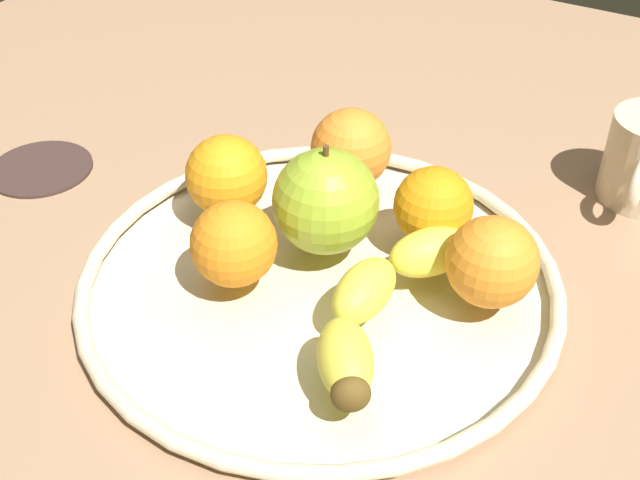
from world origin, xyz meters
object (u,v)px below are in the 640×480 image
(fruit_bowl, at_px, (320,280))
(orange_front_right, at_px, (351,148))
(orange_back_right, at_px, (492,262))
(orange_front_left, at_px, (234,244))
(orange_center, at_px, (226,176))
(apple, at_px, (326,201))
(ambient_coaster, at_px, (41,167))
(orange_back_left, at_px, (433,206))
(banana, at_px, (381,301))

(fruit_bowl, distance_m, orange_front_right, 0.13)
(orange_back_right, bearing_deg, orange_front_left, -66.54)
(fruit_bowl, distance_m, orange_center, 0.12)
(orange_front_left, bearing_deg, apple, 151.36)
(apple, relative_size, ambient_coaster, 0.95)
(fruit_bowl, relative_size, orange_center, 5.49)
(orange_back_left, xyz_separation_m, orange_front_left, (0.12, -0.11, 0.00))
(apple, xyz_separation_m, orange_center, (0.00, -0.09, -0.01))
(apple, bearing_deg, fruit_bowl, 22.81)
(banana, xyz_separation_m, orange_back_right, (-0.06, 0.06, 0.02))
(banana, bearing_deg, orange_back_right, 138.90)
(orange_back_left, distance_m, ambient_coaster, 0.37)
(orange_center, distance_m, orange_front_left, 0.09)
(apple, bearing_deg, orange_front_right, -164.01)
(banana, relative_size, orange_back_left, 3.27)
(orange_front_right, distance_m, ambient_coaster, 0.29)
(orange_center, xyz_separation_m, ambient_coaster, (0.02, -0.20, -0.05))
(apple, distance_m, orange_front_left, 0.08)
(orange_front_right, bearing_deg, banana, 35.40)
(fruit_bowl, bearing_deg, orange_back_right, 106.78)
(apple, bearing_deg, orange_back_right, 92.15)
(fruit_bowl, bearing_deg, orange_back_left, 145.40)
(ambient_coaster, bearing_deg, orange_back_right, 93.09)
(orange_front_left, height_order, ambient_coaster, orange_front_left)
(banana, height_order, apple, apple)
(fruit_bowl, xyz_separation_m, orange_front_left, (0.04, -0.05, 0.04))
(orange_front_left, bearing_deg, fruit_bowl, 126.73)
(apple, xyz_separation_m, orange_front_left, (0.07, -0.04, -0.01))
(orange_front_right, bearing_deg, apple, 15.99)
(orange_back_right, bearing_deg, fruit_bowl, -73.22)
(fruit_bowl, relative_size, banana, 1.81)
(orange_center, bearing_deg, orange_back_right, 91.32)
(fruit_bowl, distance_m, banana, 0.07)
(apple, distance_m, ambient_coaster, 0.30)
(fruit_bowl, distance_m, orange_back_right, 0.13)
(orange_center, relative_size, orange_front_right, 0.97)
(orange_back_left, bearing_deg, orange_back_right, 55.62)
(orange_center, xyz_separation_m, orange_back_left, (-0.05, 0.16, -0.00))
(orange_back_left, bearing_deg, orange_front_right, -111.71)
(orange_back_left, bearing_deg, orange_center, -73.01)
(orange_front_left, relative_size, ambient_coaster, 0.68)
(banana, relative_size, orange_back_right, 3.06)
(orange_center, bearing_deg, apple, 90.14)
(orange_front_left, xyz_separation_m, ambient_coaster, (-0.05, -0.26, -0.05))
(apple, bearing_deg, orange_center, -89.86)
(banana, bearing_deg, apple, -125.05)
(apple, relative_size, orange_back_right, 1.36)
(orange_center, distance_m, orange_back_left, 0.17)
(banana, height_order, orange_back_right, orange_back_right)
(orange_back_right, bearing_deg, ambient_coaster, -86.91)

